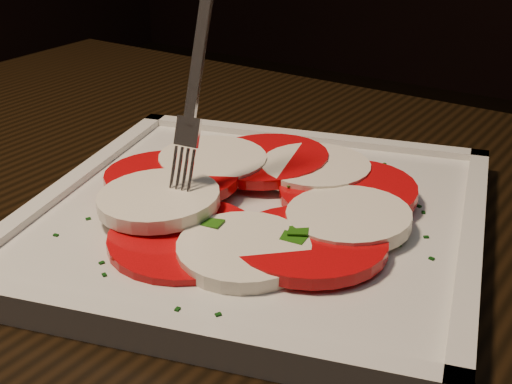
{
  "coord_description": "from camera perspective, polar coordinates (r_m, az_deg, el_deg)",
  "views": [
    {
      "loc": [
        0.3,
        -0.26,
        1.0
      ],
      "look_at": [
        0.05,
        0.14,
        0.78
      ],
      "focal_mm": 50.0,
      "sensor_mm": 36.0,
      "label": 1
    }
  ],
  "objects": [
    {
      "name": "caprese_salad",
      "position": [
        0.52,
        -0.0,
        -0.52
      ],
      "size": [
        0.27,
        0.27,
        0.03
      ],
      "color": "red",
      "rests_on": "plate"
    },
    {
      "name": "plate",
      "position": [
        0.53,
        -0.0,
        -2.22
      ],
      "size": [
        0.39,
        0.39,
        0.01
      ],
      "primitive_type": "cube",
      "rotation": [
        0.0,
        0.0,
        0.25
      ],
      "color": "white",
      "rests_on": "table"
    },
    {
      "name": "fork",
      "position": [
        0.51,
        -4.32,
        9.93
      ],
      "size": [
        0.03,
        0.06,
        0.16
      ],
      "primitive_type": null,
      "rotation": [
        0.0,
        0.0,
        0.09
      ],
      "color": "white",
      "rests_on": "caprese_salad"
    },
    {
      "name": "table",
      "position": [
        0.54,
        2.57,
        -14.75
      ],
      "size": [
        1.22,
        0.83,
        0.75
      ],
      "rotation": [
        0.0,
        0.0,
        -0.02
      ],
      "color": "black",
      "rests_on": "ground"
    }
  ]
}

